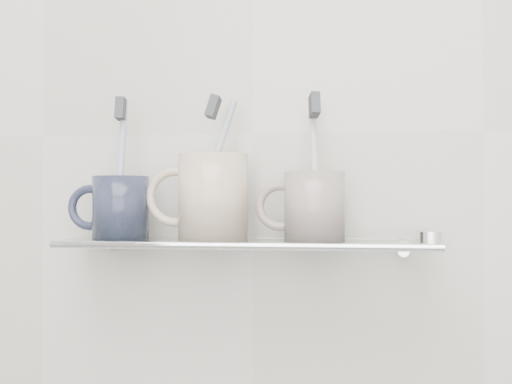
% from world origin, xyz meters
% --- Properties ---
extents(wall_back, '(2.50, 0.00, 2.50)m').
position_xyz_m(wall_back, '(0.00, 1.10, 1.25)').
color(wall_back, beige).
rests_on(wall_back, ground).
extents(shelf_glass, '(0.50, 0.12, 0.01)m').
position_xyz_m(shelf_glass, '(0.00, 1.04, 1.10)').
color(shelf_glass, silver).
rests_on(shelf_glass, wall_back).
extents(shelf_rail, '(0.50, 0.01, 0.01)m').
position_xyz_m(shelf_rail, '(0.00, 0.98, 1.10)').
color(shelf_rail, silver).
rests_on(shelf_rail, shelf_glass).
extents(bracket_left, '(0.02, 0.03, 0.02)m').
position_xyz_m(bracket_left, '(-0.21, 1.09, 1.09)').
color(bracket_left, silver).
rests_on(bracket_left, wall_back).
extents(bracket_right, '(0.02, 0.03, 0.02)m').
position_xyz_m(bracket_right, '(0.21, 1.09, 1.09)').
color(bracket_right, silver).
rests_on(bracket_right, wall_back).
extents(mug_left, '(0.09, 0.09, 0.09)m').
position_xyz_m(mug_left, '(-0.18, 1.04, 1.14)').
color(mug_left, black).
rests_on(mug_left, shelf_glass).
extents(mug_left_handle, '(0.06, 0.01, 0.06)m').
position_xyz_m(mug_left_handle, '(-0.22, 1.04, 1.14)').
color(mug_left_handle, black).
rests_on(mug_left_handle, mug_left).
extents(toothbrush_left, '(0.01, 0.03, 0.19)m').
position_xyz_m(toothbrush_left, '(-0.18, 1.04, 1.20)').
color(toothbrush_left, '#9BA5C2').
rests_on(toothbrush_left, mug_left).
extents(bristles_left, '(0.01, 0.03, 0.03)m').
position_xyz_m(bristles_left, '(-0.18, 1.04, 1.28)').
color(bristles_left, '#373A3D').
rests_on(bristles_left, toothbrush_left).
extents(mug_center, '(0.12, 0.12, 0.12)m').
position_xyz_m(mug_center, '(-0.05, 1.04, 1.16)').
color(mug_center, beige).
rests_on(mug_center, shelf_glass).
extents(mug_center_handle, '(0.08, 0.01, 0.08)m').
position_xyz_m(mug_center_handle, '(-0.10, 1.04, 1.16)').
color(mug_center_handle, beige).
rests_on(mug_center_handle, mug_center).
extents(toothbrush_center, '(0.06, 0.04, 0.18)m').
position_xyz_m(toothbrush_center, '(-0.05, 1.04, 1.20)').
color(toothbrush_center, '#8D99AA').
rests_on(toothbrush_center, mug_center).
extents(bristles_center, '(0.02, 0.03, 0.03)m').
position_xyz_m(bristles_center, '(-0.05, 1.04, 1.28)').
color(bristles_center, '#373A3D').
rests_on(bristles_center, toothbrush_center).
extents(mug_right, '(0.11, 0.11, 0.09)m').
position_xyz_m(mug_right, '(0.09, 1.04, 1.15)').
color(mug_right, silver).
rests_on(mug_right, shelf_glass).
extents(mug_right_handle, '(0.07, 0.01, 0.07)m').
position_xyz_m(mug_right_handle, '(0.04, 1.04, 1.15)').
color(mug_right_handle, silver).
rests_on(mug_right_handle, mug_right).
extents(toothbrush_right, '(0.02, 0.06, 0.19)m').
position_xyz_m(toothbrush_right, '(0.09, 1.04, 1.20)').
color(toothbrush_right, beige).
rests_on(toothbrush_right, mug_right).
extents(bristles_right, '(0.02, 0.03, 0.04)m').
position_xyz_m(bristles_right, '(0.09, 1.04, 1.28)').
color(bristles_right, '#373A3D').
rests_on(bristles_right, toothbrush_right).
extents(chrome_cap, '(0.03, 0.03, 0.01)m').
position_xyz_m(chrome_cap, '(0.24, 1.04, 1.11)').
color(chrome_cap, silver).
rests_on(chrome_cap, shelf_glass).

